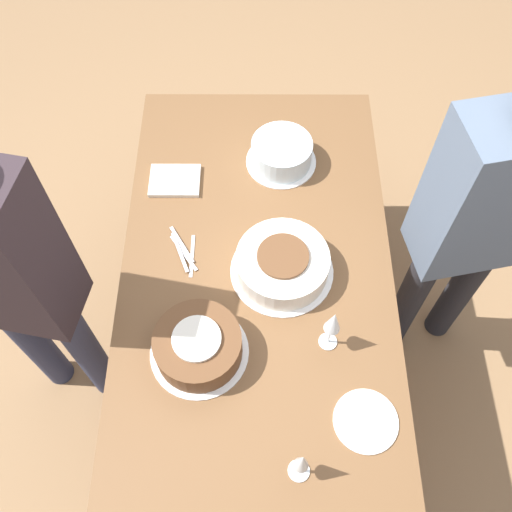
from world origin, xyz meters
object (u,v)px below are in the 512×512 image
cake_center_white (282,264)px  person_watching (480,217)px  cake_front_chocolate (197,346)px  cake_back_decorated (281,153)px  wine_glass_far (332,323)px  person_cutting (2,274)px  wine_glass_near (301,462)px

cake_center_white → person_watching: (-0.11, 0.65, 0.12)m
cake_front_chocolate → cake_back_decorated: cake_front_chocolate is taller
cake_front_chocolate → cake_back_decorated: bearing=160.6°
cake_front_chocolate → person_watching: (-0.40, 0.92, 0.12)m
wine_glass_far → person_cutting: person_cutting is taller
cake_center_white → person_watching: person_watching is taller
wine_glass_near → wine_glass_far: bearing=164.8°
wine_glass_near → wine_glass_far: wine_glass_far is taller
cake_center_white → cake_back_decorated: (-0.48, 0.01, 0.00)m
cake_center_white → person_cutting: person_cutting is taller
wine_glass_near → person_watching: 0.98m
cake_back_decorated → person_cutting: size_ratio=0.17×
cake_center_white → wine_glass_near: size_ratio=1.83×
cake_center_white → cake_front_chocolate: size_ratio=1.13×
cake_center_white → cake_back_decorated: cake_center_white is taller
cake_front_chocolate → person_cutting: person_cutting is taller
cake_front_chocolate → wine_glass_near: size_ratio=1.62×
cake_back_decorated → wine_glass_far: 0.76m
cake_center_white → wine_glass_near: 0.66m
cake_front_chocolate → person_watching: person_watching is taller
cake_front_chocolate → wine_glass_far: (-0.04, 0.41, 0.09)m
wine_glass_near → wine_glass_far: (-0.39, 0.11, 0.02)m
cake_back_decorated → wine_glass_near: 1.14m
person_watching → cake_back_decorated: bearing=-41.7°
cake_center_white → cake_front_chocolate: bearing=-42.2°
cake_center_white → person_cutting: 0.88m
wine_glass_near → person_cutting: bearing=-120.7°
cake_center_white → wine_glass_far: bearing=28.7°
cake_back_decorated → wine_glass_far: bearing=10.3°
person_cutting → person_watching: size_ratio=1.03×
wine_glass_near → person_watching: person_watching is taller
cake_front_chocolate → cake_back_decorated: 0.83m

